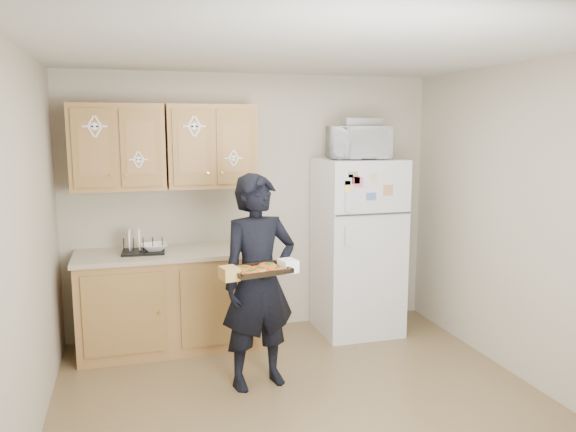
{
  "coord_description": "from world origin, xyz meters",
  "views": [
    {
      "loc": [
        -1.17,
        -3.53,
        2.01
      ],
      "look_at": [
        -0.03,
        0.45,
        1.34
      ],
      "focal_mm": 35.0,
      "sensor_mm": 36.0,
      "label": 1
    }
  ],
  "objects_px": {
    "refrigerator": "(357,246)",
    "dish_rack": "(143,245)",
    "person": "(259,282)",
    "baking_tray": "(259,271)",
    "microwave": "(359,143)"
  },
  "relations": [
    {
      "from": "person",
      "to": "dish_rack",
      "type": "xyz_separation_m",
      "value": [
        -0.83,
        0.95,
        0.14
      ]
    },
    {
      "from": "person",
      "to": "baking_tray",
      "type": "distance_m",
      "value": 0.34
    },
    {
      "from": "person",
      "to": "microwave",
      "type": "bearing_deg",
      "value": 24.32
    },
    {
      "from": "refrigerator",
      "to": "baking_tray",
      "type": "bearing_deg",
      "value": -136.41
    },
    {
      "from": "refrigerator",
      "to": "person",
      "type": "distance_m",
      "value": 1.5
    },
    {
      "from": "baking_tray",
      "to": "microwave",
      "type": "distance_m",
      "value": 1.89
    },
    {
      "from": "baking_tray",
      "to": "person",
      "type": "bearing_deg",
      "value": 66.26
    },
    {
      "from": "refrigerator",
      "to": "baking_tray",
      "type": "distance_m",
      "value": 1.74
    },
    {
      "from": "person",
      "to": "baking_tray",
      "type": "height_order",
      "value": "person"
    },
    {
      "from": "dish_rack",
      "to": "refrigerator",
      "type": "bearing_deg",
      "value": -1.36
    },
    {
      "from": "refrigerator",
      "to": "person",
      "type": "height_order",
      "value": "refrigerator"
    },
    {
      "from": "refrigerator",
      "to": "dish_rack",
      "type": "distance_m",
      "value": 2.02
    },
    {
      "from": "refrigerator",
      "to": "person",
      "type": "xyz_separation_m",
      "value": [
        -1.19,
        -0.9,
        -0.02
      ]
    },
    {
      "from": "person",
      "to": "refrigerator",
      "type": "bearing_deg",
      "value": 25.2
    },
    {
      "from": "refrigerator",
      "to": "dish_rack",
      "type": "bearing_deg",
      "value": 178.64
    }
  ]
}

